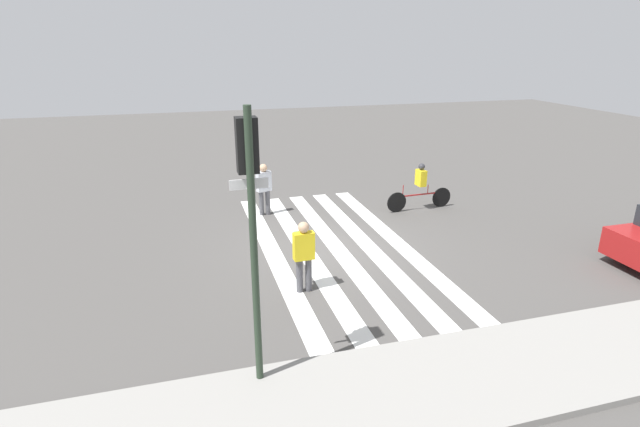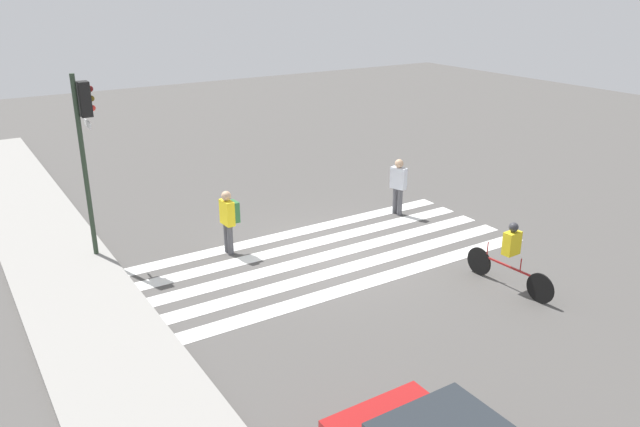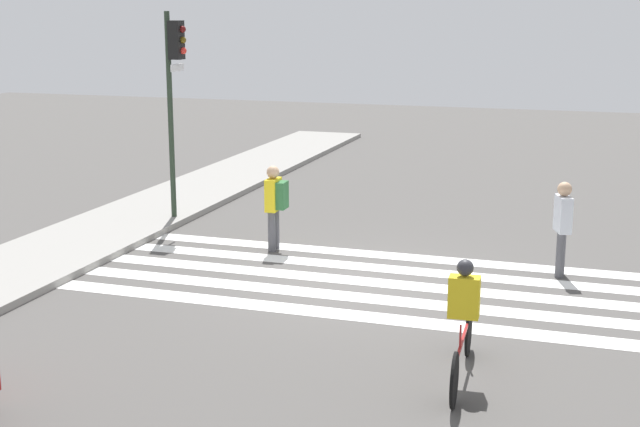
{
  "view_description": "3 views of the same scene",
  "coord_description": "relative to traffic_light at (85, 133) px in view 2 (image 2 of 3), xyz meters",
  "views": [
    {
      "loc": [
        4.07,
        12.47,
        5.62
      ],
      "look_at": [
        0.37,
        -0.41,
        0.92
      ],
      "focal_mm": 28.0,
      "sensor_mm": 36.0,
      "label": 1
    },
    {
      "loc": [
        -12.51,
        8.36,
        6.78
      ],
      "look_at": [
        0.37,
        0.16,
        1.07
      ],
      "focal_mm": 35.0,
      "sensor_mm": 36.0,
      "label": 2
    },
    {
      "loc": [
        -14.82,
        -4.03,
        4.76
      ],
      "look_at": [
        -0.11,
        0.76,
        1.22
      ],
      "focal_mm": 50.0,
      "sensor_mm": 36.0,
      "label": 3
    }
  ],
  "objects": [
    {
      "name": "cyclist_far_lane",
      "position": [
        -6.88,
        -7.6,
        -2.45
      ],
      "size": [
        2.46,
        0.41,
        1.64
      ],
      "rotation": [
        0.0,
        0.0,
        0.06
      ],
      "color": "black",
      "rests_on": "ground_plane"
    },
    {
      "name": "crosswalk_stripes",
      "position": [
        -3.09,
        -5.2,
        -3.32
      ],
      "size": [
        4.14,
        10.0,
        0.01
      ],
      "color": "white",
      "rests_on": "ground_plane"
    },
    {
      "name": "pedestrian_adult_tall_backpack",
      "position": [
        -1.63,
        -8.56,
        -2.33
      ],
      "size": [
        0.53,
        0.36,
        1.75
      ],
      "rotation": [
        0.0,
        0.0,
        3.47
      ],
      "color": "#4C4C51",
      "rests_on": "ground_plane"
    },
    {
      "name": "ground_plane",
      "position": [
        -3.09,
        -5.2,
        -3.32
      ],
      "size": [
        60.0,
        60.0,
        0.0
      ],
      "primitive_type": "plane",
      "color": "#4C4947"
    },
    {
      "name": "pedestrian_adult_yellow_jacket",
      "position": [
        -1.56,
        -2.96,
        -2.3
      ],
      "size": [
        0.49,
        0.41,
        1.74
      ],
      "rotation": [
        0.0,
        0.0,
        0.04
      ],
      "color": "#4C4C51",
      "rests_on": "ground_plane"
    },
    {
      "name": "traffic_light",
      "position": [
        0.0,
        0.0,
        0.0
      ],
      "size": [
        0.6,
        0.5,
        4.74
      ],
      "color": "#283828",
      "rests_on": "ground_plane"
    },
    {
      "name": "sidewalk_curb",
      "position": [
        -3.09,
        1.05,
        -3.25
      ],
      "size": [
        36.0,
        2.5,
        0.14
      ],
      "color": "gray",
      "rests_on": "ground_plane"
    }
  ]
}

